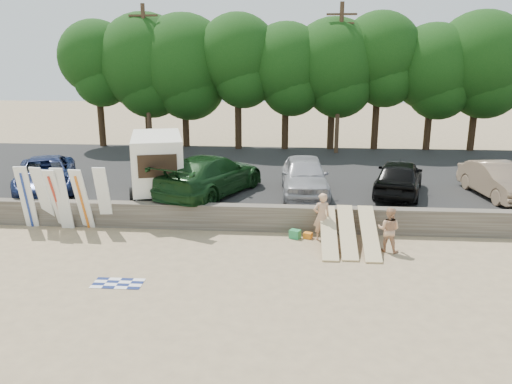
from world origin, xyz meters
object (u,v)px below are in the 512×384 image
box_trailer (157,161)px  beachgoer_a (322,216)px  car_4 (498,180)px  cooler (295,234)px  car_3 (399,177)px  car_0 (46,174)px  car_2 (304,176)px  beachgoer_b (389,230)px  car_1 (210,175)px

box_trailer → beachgoer_a: 7.85m
car_4 → cooler: (-8.66, -3.92, -1.28)m
car_3 → cooler: bearing=56.9°
box_trailer → car_3: (10.52, 0.72, -0.67)m
car_3 → beachgoer_a: 5.39m
car_0 → car_2: 11.65m
beachgoer_b → beachgoer_a: bearing=-2.1°
cooler → car_2: bearing=109.3°
car_1 → cooler: 5.16m
car_0 → car_2: (11.64, 0.31, 0.09)m
car_4 → beachgoer_a: (-7.70, -3.98, -0.54)m
car_1 → car_3: bearing=-152.0°
box_trailer → car_0: size_ratio=0.84×
car_4 → cooler: 9.59m
car_1 → car_3: (8.20, 0.70, -0.09)m
box_trailer → car_2: box_trailer is taller
car_1 → beachgoer_a: (4.68, -3.33, -0.69)m
car_2 → cooler: (-0.37, -3.76, -1.37)m
box_trailer → car_2: (6.41, 0.50, -0.63)m
box_trailer → car_1: size_ratio=0.74×
beachgoer_b → cooler: (-3.23, 1.03, -0.64)m
box_trailer → car_1: box_trailer is taller
car_4 → car_3: bearing=170.6°
car_0 → cooler: car_0 is taller
car_4 → car_0: bearing=172.7°
car_4 → box_trailer: bearing=173.9°
car_3 → car_4: size_ratio=1.04×
car_4 → beachgoer_a: car_4 is taller
beachgoer_a → car_4: bearing=-170.6°
box_trailer → cooler: 7.15m
car_4 → car_2: bearing=172.4°
car_2 → car_4: car_2 is taller
car_0 → beachgoer_a: 12.74m
beachgoer_a → beachgoer_b: bearing=138.9°
car_1 → box_trailer: bearing=23.5°
car_2 → cooler: 4.02m
car_1 → car_2: 4.12m
car_0 → car_4: car_0 is taller
car_4 → beachgoer_b: bearing=-146.3°
box_trailer → car_2: 6.46m
beachgoer_b → car_2: bearing=-38.0°
car_3 → cooler: size_ratio=12.33×
car_0 → beachgoer_a: car_0 is taller
car_2 → car_3: car_2 is taller
car_4 → beachgoer_a: bearing=-161.4°
box_trailer → car_4: bearing=-13.2°
car_2 → beachgoer_a: size_ratio=2.73×
car_0 → car_4: bearing=-21.9°
car_2 → car_3: (4.11, 0.22, -0.04)m
beachgoer_a → cooler: 1.21m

